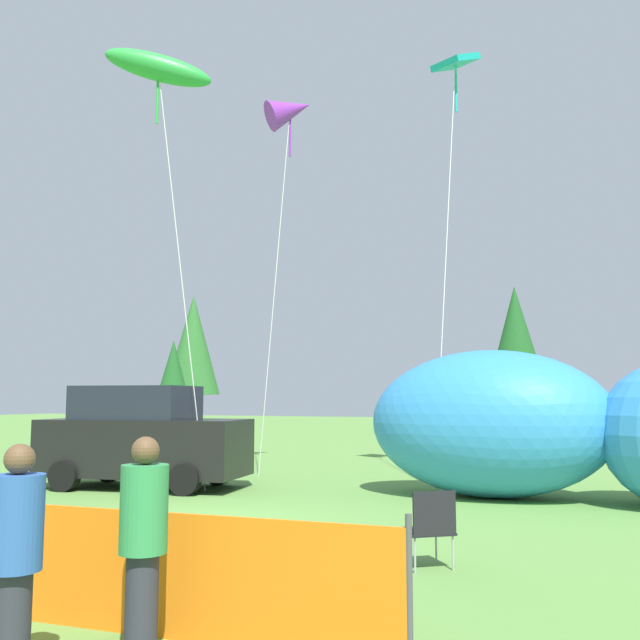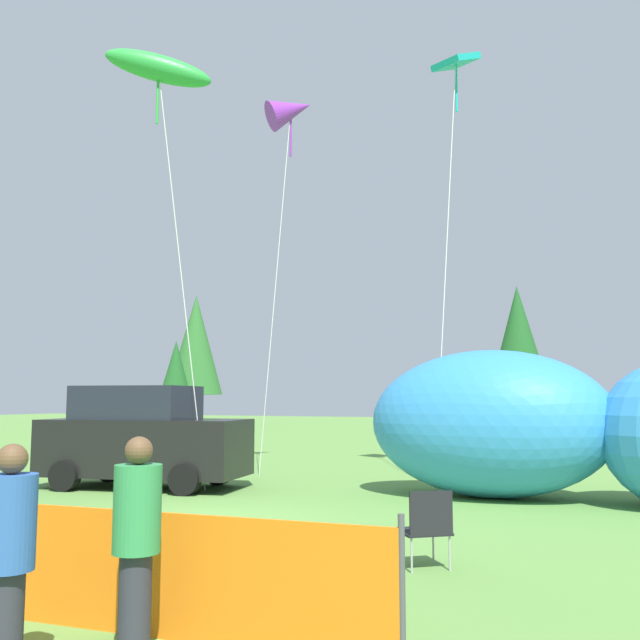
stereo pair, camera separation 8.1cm
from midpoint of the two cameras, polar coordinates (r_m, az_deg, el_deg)
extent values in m
plane|color=#609342|center=(11.57, -11.11, -15.80)|extent=(120.00, 120.00, 0.00)
cube|color=black|center=(16.20, -13.67, -9.85)|extent=(4.62, 2.53, 1.21)
cube|color=#1E232D|center=(16.26, -14.27, -6.42)|extent=(2.65, 2.06, 0.72)
cylinder|color=black|center=(16.50, -7.96, -11.83)|extent=(0.67, 0.36, 0.64)
cylinder|color=black|center=(14.85, -10.60, -12.42)|extent=(0.67, 0.36, 0.64)
cylinder|color=black|center=(17.68, -16.33, -11.27)|extent=(0.67, 0.36, 0.64)
cylinder|color=black|center=(16.15, -19.60, -11.66)|extent=(0.67, 0.36, 0.64)
cube|color=black|center=(8.69, 8.48, -16.39)|extent=(0.76, 0.76, 0.03)
cube|color=black|center=(8.41, 9.16, -15.03)|extent=(0.43, 0.34, 0.49)
cylinder|color=#A5A5AD|center=(8.85, 6.44, -17.55)|extent=(0.02, 0.02, 0.40)
cylinder|color=#A5A5AD|center=(9.02, 9.31, -17.29)|extent=(0.02, 0.02, 0.40)
cylinder|color=#A5A5AD|center=(8.43, 7.63, -18.11)|extent=(0.02, 0.02, 0.40)
cylinder|color=#A5A5AD|center=(8.61, 10.62, -17.81)|extent=(0.02, 0.02, 0.40)
ellipsoid|color=#338CD8|center=(14.60, 13.57, -8.02)|extent=(4.95, 3.11, 2.89)
ellipsoid|color=white|center=(14.64, 13.64, -10.57)|extent=(3.18, 2.31, 1.30)
cube|color=orange|center=(7.24, -22.94, -17.26)|extent=(7.10, 0.38, 1.00)
cylinder|color=#4C4C51|center=(5.53, 7.02, -20.78)|extent=(0.05, 0.05, 1.10)
cylinder|color=#2D2D38|center=(5.87, -14.20, -21.38)|extent=(0.24, 0.24, 0.78)
cylinder|color=#338C4C|center=(5.72, -14.00, -14.42)|extent=(0.36, 0.36, 0.65)
sphere|color=brown|center=(5.67, -13.89, -10.10)|extent=(0.21, 0.21, 0.21)
cylinder|color=#2D2D38|center=(5.63, -23.52, -21.78)|extent=(0.24, 0.24, 0.77)
cylinder|color=#2D59A5|center=(5.48, -23.19, -14.64)|extent=(0.35, 0.35, 0.64)
sphere|color=brown|center=(5.43, -22.99, -10.19)|extent=(0.21, 0.21, 0.21)
cylinder|color=silver|center=(18.74, -3.45, 2.83)|extent=(0.44, 0.92, 9.79)
cone|color=purple|center=(20.38, -2.24, 16.40)|extent=(1.66, 1.57, 1.25)
cylinder|color=purple|center=(20.12, -2.24, 14.56)|extent=(0.06, 0.06, 1.20)
cylinder|color=silver|center=(16.87, 10.19, 4.90)|extent=(0.28, 1.89, 10.35)
cube|color=#19B2B2|center=(19.36, 10.93, 19.61)|extent=(1.23, 1.22, 0.51)
cylinder|color=#19B2B2|center=(19.06, 10.98, 17.71)|extent=(0.06, 0.06, 1.20)
cylinder|color=silver|center=(15.86, -10.92, 3.76)|extent=(1.14, 0.52, 9.34)
ellipsoid|color=green|center=(17.39, -12.67, 19.07)|extent=(2.47, 1.77, 1.22)
cylinder|color=green|center=(17.10, -12.73, 16.94)|extent=(0.06, 0.06, 1.20)
cylinder|color=brown|center=(46.28, -11.50, -7.71)|extent=(0.43, 0.43, 1.33)
cone|color=#1E5623|center=(46.28, -11.43, -4.24)|extent=(2.35, 2.35, 4.27)
cylinder|color=brown|center=(50.51, -9.98, -7.13)|extent=(0.70, 0.70, 2.18)
cone|color=#2D6B2D|center=(50.64, -9.88, -1.95)|extent=(3.83, 3.83, 6.97)
cylinder|color=brown|center=(41.46, 15.80, -7.34)|extent=(0.63, 0.63, 1.97)
cone|color=#1E5623|center=(41.57, 15.63, -1.65)|extent=(3.46, 3.46, 6.29)
camera|label=1|loc=(0.04, -89.85, -0.02)|focal=40.00mm
camera|label=2|loc=(0.04, 90.15, 0.02)|focal=40.00mm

